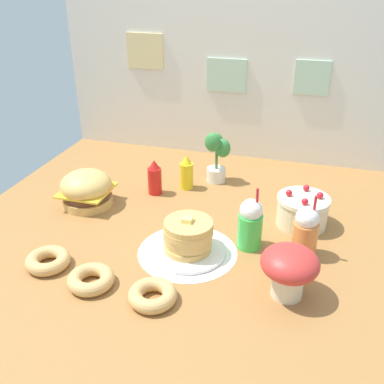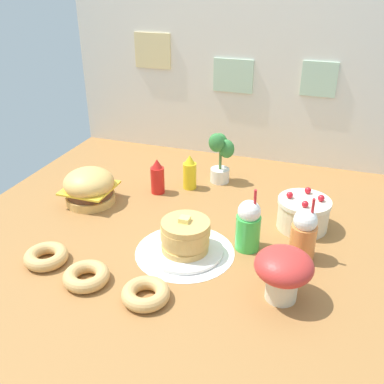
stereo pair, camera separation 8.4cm
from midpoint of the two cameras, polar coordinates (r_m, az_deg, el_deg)
The scene contains 15 objects.
ground_plane at distance 2.01m, azimuth -1.20°, elevation -6.09°, with size 2.07×2.09×0.02m, color #9E6B38.
back_wall at distance 2.75m, azimuth 6.35°, elevation 14.41°, with size 2.07×0.04×0.98m.
doily_mat at distance 1.90m, azimuth 0.34°, elevation -7.81°, with size 0.43×0.43×0.00m, color white.
burger at distance 2.30m, azimuth -12.23°, elevation 0.64°, with size 0.26×0.26×0.19m.
pancake_stack at distance 1.86m, azimuth 0.40°, elevation -6.07°, with size 0.33×0.33×0.17m.
layer_cake at distance 2.11m, azimuth 15.40°, elevation -2.71°, with size 0.24×0.24×0.18m.
ketchup_bottle at distance 2.35m, azimuth -3.50°, elevation 1.92°, with size 0.07×0.07×0.20m.
mustard_bottle at distance 2.40m, azimuth 0.70°, elevation 2.50°, with size 0.07×0.07×0.20m.
cream_soda_cup at distance 1.89m, azimuth 8.63°, elevation -4.33°, with size 0.11×0.11×0.29m.
orange_float_cup at distance 1.88m, azimuth 15.60°, elevation -5.41°, with size 0.11×0.11×0.29m.
donut_pink_glaze at distance 1.92m, azimuth -17.29°, elevation -8.01°, with size 0.18×0.18×0.05m.
donut_chocolate at distance 1.77m, azimuth -12.27°, elevation -10.66°, with size 0.18×0.18×0.05m.
donut_vanilla at distance 1.65m, azimuth -4.58°, elevation -13.07°, with size 0.18×0.18×0.05m.
potted_plant at distance 2.45m, azimuth 4.72°, elevation 4.74°, with size 0.14×0.12×0.30m.
mushroom_stool at distance 1.64m, azimuth 13.30°, elevation -9.90°, with size 0.21×0.21×0.21m.
Camera 2 is at (0.62, -1.56, 1.10)m, focal length 40.90 mm.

